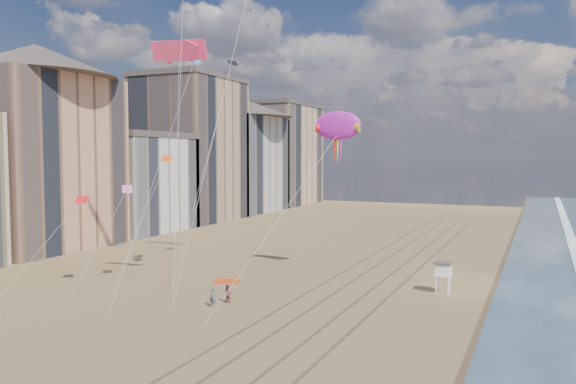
% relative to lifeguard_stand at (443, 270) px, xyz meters
% --- Properties ---
extents(wet_sand, '(260.00, 260.00, 0.00)m').
position_rel_lifeguard_stand_xyz_m(wet_sand, '(8.45, 9.61, -2.31)').
color(wet_sand, '#42301E').
rests_on(wet_sand, ground).
extents(tracks, '(7.68, 120.00, 0.01)m').
position_rel_lifeguard_stand_xyz_m(tracks, '(-8.00, -0.39, -2.30)').
color(tracks, brown).
rests_on(tracks, ground).
extents(buildings, '(34.72, 131.35, 29.00)m').
position_rel_lifeguard_stand_xyz_m(buildings, '(-56.28, 35.20, 11.24)').
color(buildings, '#C6B284').
rests_on(buildings, ground).
extents(lifeguard_stand, '(1.66, 1.66, 3.00)m').
position_rel_lifeguard_stand_xyz_m(lifeguard_stand, '(0.00, 0.00, 0.00)').
color(lifeguard_stand, white).
rests_on(lifeguard_stand, ground).
extents(grounded_kite, '(2.72, 2.10, 0.27)m').
position_rel_lifeguard_stand_xyz_m(grounded_kite, '(-20.97, -4.34, -2.17)').
color(grounded_kite, '#D64512').
rests_on(grounded_kite, ground).
extents(show_kite, '(4.79, 10.29, 24.95)m').
position_rel_lifeguard_stand_xyz_m(show_kite, '(-11.40, 2.35, 13.80)').
color(show_kite, '#B81CAB').
rests_on(show_kite, ground).
extents(kite_flyer_a, '(0.65, 0.44, 1.71)m').
position_rel_lifeguard_stand_xyz_m(kite_flyer_a, '(-17.26, -12.95, -1.46)').
color(kite_flyer_a, '#545C6C').
rests_on(kite_flyer_a, ground).
extents(kite_flyer_b, '(0.94, 0.82, 1.65)m').
position_rel_lifeguard_stand_xyz_m(kite_flyer_b, '(-16.76, -11.31, -1.49)').
color(kite_flyer_b, brown).
rests_on(kite_flyer_b, ground).
extents(small_kites, '(11.22, 14.10, 14.69)m').
position_rel_lifeguard_stand_xyz_m(small_kites, '(-26.82, -7.32, 12.70)').
color(small_kites, '#247AC3').
rests_on(small_kites, ground).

